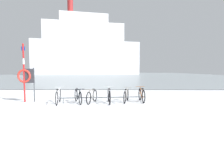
% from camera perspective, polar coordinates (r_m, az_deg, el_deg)
% --- Properties ---
extents(ground, '(80.00, 132.00, 0.08)m').
position_cam_1_polar(ground, '(59.88, -0.95, 2.57)').
color(ground, white).
extents(bike_rack, '(4.41, 0.63, 0.31)m').
position_cam_1_polar(bike_rack, '(9.63, -2.73, -4.16)').
color(bike_rack, '#4C5156').
rests_on(bike_rack, ground).
extents(bicycle_0, '(0.46, 1.72, 0.80)m').
position_cam_1_polar(bicycle_0, '(9.76, -16.00, -3.65)').
color(bicycle_0, black).
rests_on(bicycle_0, ground).
extents(bicycle_1, '(0.74, 1.61, 0.77)m').
position_cam_1_polar(bicycle_1, '(9.73, -10.27, -3.67)').
color(bicycle_1, black).
rests_on(bicycle_1, ground).
extents(bicycle_2, '(0.51, 1.59, 0.74)m').
position_cam_1_polar(bicycle_2, '(9.65, -6.12, -3.76)').
color(bicycle_2, black).
rests_on(bicycle_2, ground).
extents(bicycle_3, '(0.46, 1.73, 0.82)m').
position_cam_1_polar(bicycle_3, '(9.57, -0.91, -3.62)').
color(bicycle_3, black).
rests_on(bicycle_3, ground).
extents(bicycle_4, '(0.51, 1.71, 0.76)m').
position_cam_1_polar(bicycle_4, '(9.89, 4.34, -3.52)').
color(bicycle_4, black).
rests_on(bicycle_4, ground).
extents(bicycle_5, '(0.46, 1.63, 0.78)m').
position_cam_1_polar(bicycle_5, '(10.12, 9.01, -3.33)').
color(bicycle_5, black).
rests_on(bicycle_5, ground).
extents(info_sign, '(0.55, 0.08, 1.80)m').
position_cam_1_polar(info_sign, '(10.73, -23.89, 1.38)').
color(info_sign, '#33383D').
rests_on(info_sign, ground).
extents(rescue_post, '(0.72, 0.11, 3.04)m').
position_cam_1_polar(rescue_post, '(10.81, -25.18, 2.64)').
color(rescue_post, red).
rests_on(rescue_post, ground).
extents(ferry_ship, '(42.75, 21.55, 29.34)m').
position_cam_1_polar(ferry_ship, '(77.70, -8.02, 10.21)').
color(ferry_ship, silver).
rests_on(ferry_ship, ground).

